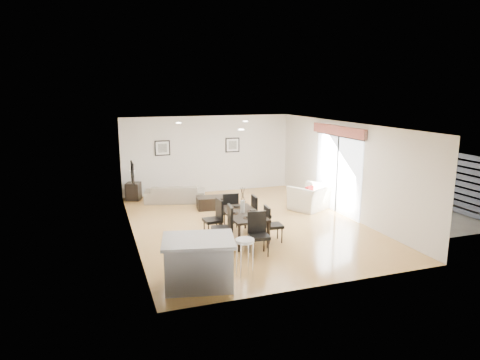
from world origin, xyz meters
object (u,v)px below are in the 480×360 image
object	(u,v)px
dining_chair_wfar	(216,216)
dining_chair_enear	(271,222)
dining_chair_wnear	(226,224)
dining_chair_efar	(258,212)
side_table	(134,191)
bar_stool	(245,245)
kitchen_island	(199,262)
armchair	(311,198)
sofa	(175,194)
dining_chair_foot	(230,208)
dining_table	(243,215)
coffee_table	(213,203)
dining_chair_head	(258,231)

from	to	relation	value
dining_chair_wfar	dining_chair_enear	xyz separation A→B (m)	(1.14, -0.81, -0.03)
dining_chair_wnear	dining_chair_efar	size ratio (longest dim) A/B	1.05
dining_chair_wnear	side_table	size ratio (longest dim) A/B	1.71
dining_chair_wnear	bar_stool	distance (m)	1.72
dining_chair_wnear	bar_stool	size ratio (longest dim) A/B	1.25
dining_chair_enear	side_table	distance (m)	5.84
kitchen_island	dining_chair_wfar	bearing A→B (deg)	79.80
dining_chair_efar	armchair	bearing A→B (deg)	-53.42
sofa	bar_stool	distance (m)	6.19
dining_chair_efar	dining_chair_foot	size ratio (longest dim) A/B	1.01
dining_table	bar_stool	xyz separation A→B (m)	(-0.70, -2.13, 0.08)
dining_chair_wnear	coffee_table	distance (m)	3.37
dining_chair_wnear	dining_chair_efar	bearing A→B (deg)	133.71
sofa	dining_chair_enear	xyz separation A→B (m)	(1.48, -4.44, 0.21)
dining_table	dining_chair_head	xyz separation A→B (m)	(0.01, -1.00, -0.08)
dining_chair_wnear	side_table	distance (m)	5.42
dining_table	dining_chair_foot	world-z (taller)	dining_chair_foot
dining_chair_wfar	dining_chair_efar	size ratio (longest dim) A/B	0.99
side_table	kitchen_island	world-z (taller)	kitchen_island
dining_chair_enear	coffee_table	xyz separation A→B (m)	(-0.54, 3.28, -0.31)
dining_chair_foot	dining_table	bearing A→B (deg)	95.54
kitchen_island	bar_stool	size ratio (longest dim) A/B	1.87
dining_chair_head	dining_chair_foot	xyz separation A→B (m)	(-0.02, 2.00, -0.00)
sofa	dining_chair_foot	bearing A→B (deg)	121.46
dining_chair_head	kitchen_island	size ratio (longest dim) A/B	0.63
dining_chair_efar	bar_stool	bearing A→B (deg)	158.06
dining_table	coffee_table	size ratio (longest dim) A/B	1.73
armchair	bar_stool	size ratio (longest dim) A/B	1.44
dining_chair_enear	dining_chair_efar	bearing A→B (deg)	5.06
dining_chair_wfar	side_table	bearing A→B (deg)	-164.37
armchair	dining_chair_enear	bearing A→B (deg)	16.59
dining_chair_wfar	dining_chair_efar	world-z (taller)	dining_chair_efar
coffee_table	dining_table	bearing A→B (deg)	-84.71
dining_chair_efar	dining_chair_foot	bearing A→B (deg)	48.95
dining_chair_head	bar_stool	world-z (taller)	dining_chair_head
sofa	dining_chair_wnear	distance (m)	4.48
armchair	dining_table	xyz separation A→B (m)	(-2.84, -1.83, 0.23)
dining_table	dining_chair_wnear	xyz separation A→B (m)	(-0.56, -0.42, -0.05)
dining_table	coffee_table	distance (m)	2.91
dining_chair_wnear	dining_chair_efar	xyz separation A→B (m)	(1.13, 0.83, -0.03)
side_table	armchair	bearing A→B (deg)	-30.41
armchair	kitchen_island	bearing A→B (deg)	13.72
dining_chair_wfar	dining_chair_enear	distance (m)	1.40
dining_table	dining_chair_enear	distance (m)	0.71
dining_chair_wnear	side_table	xyz separation A→B (m)	(-1.60, 5.18, -0.27)
sofa	dining_chair_efar	world-z (taller)	dining_chair_efar
dining_chair_enear	bar_stool	distance (m)	2.16
sofa	dining_chair_foot	size ratio (longest dim) A/B	2.05
armchair	dining_chair_wnear	bearing A→B (deg)	5.52
dining_table	dining_chair_wfar	world-z (taller)	dining_chair_wfar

